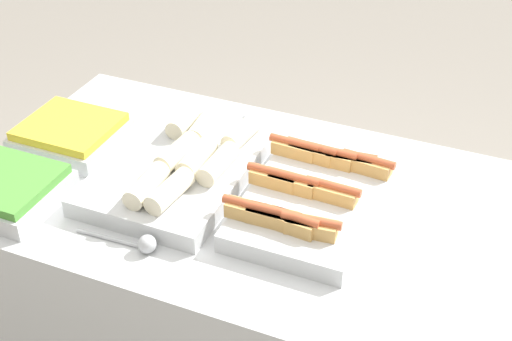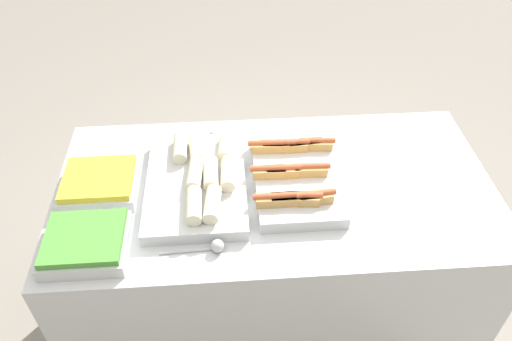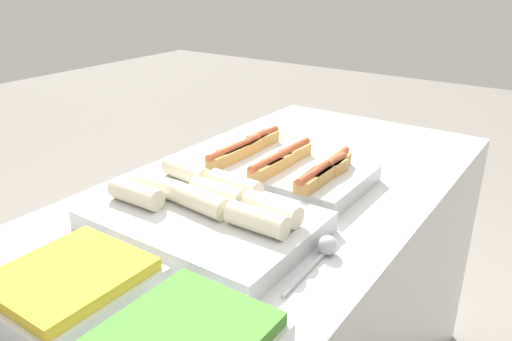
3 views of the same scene
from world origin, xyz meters
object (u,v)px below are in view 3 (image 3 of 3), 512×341
Objects in this scene: tray_wraps at (204,214)px; serving_spoon_far at (135,186)px; tray_hotdogs at (283,168)px; serving_spoon_near at (324,250)px; tray_side_back at (71,287)px.

serving_spoon_far is (0.05, 0.29, -0.02)m from tray_wraps.
tray_hotdogs reaches higher than serving_spoon_far.
serving_spoon_near is at bearing -89.84° from serving_spoon_far.
serving_spoon_far is at bearing 34.00° from tray_side_back.
tray_side_back is 1.30× the size of serving_spoon_far.
serving_spoon_far is (-0.00, 0.59, 0.00)m from serving_spoon_near.
serving_spoon_far is at bearing 90.16° from serving_spoon_near.
tray_hotdogs reaches higher than tray_side_back.
tray_wraps is 0.30m from serving_spoon_far.
serving_spoon_near is (-0.31, -0.30, -0.02)m from tray_hotdogs.
tray_side_back is (-0.72, 0.02, -0.00)m from tray_hotdogs.
serving_spoon_near is 0.59m from serving_spoon_far.
serving_spoon_far is at bearing 136.91° from tray_hotdogs.
tray_wraps is at bearing -2.30° from tray_side_back.
tray_hotdogs is 2.28× the size of serving_spoon_far.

